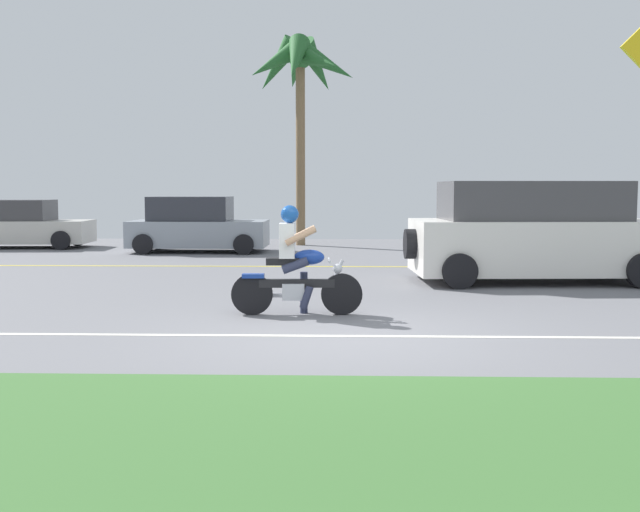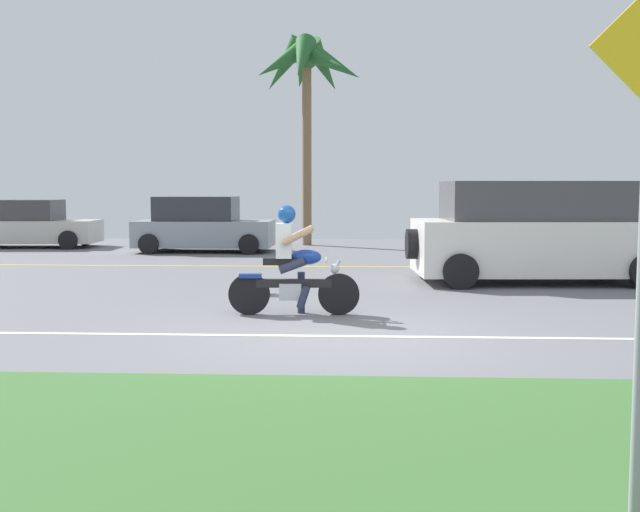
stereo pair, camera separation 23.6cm
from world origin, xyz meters
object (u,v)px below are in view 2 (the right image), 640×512
object	(u,v)px
parked_car_0	(24,225)
palm_tree_0	(307,70)
suv_nearby	(536,233)
motorcyclist	(293,269)
parked_car_1	(202,226)

from	to	relation	value
parked_car_0	palm_tree_0	xyz separation A→B (m)	(8.62, 1.39, 4.83)
suv_nearby	palm_tree_0	world-z (taller)	palm_tree_0
motorcyclist	parked_car_1	xyz separation A→B (m)	(-3.51, 10.78, 0.07)
parked_car_1	palm_tree_0	bearing A→B (deg)	43.87
motorcyclist	parked_car_0	world-z (taller)	motorcyclist
motorcyclist	parked_car_1	bearing A→B (deg)	108.02
palm_tree_0	motorcyclist	bearing A→B (deg)	-87.09
motorcyclist	palm_tree_0	distance (m)	14.36
motorcyclist	suv_nearby	xyz separation A→B (m)	(4.33, 4.02, 0.28)
parked_car_0	palm_tree_0	bearing A→B (deg)	9.13
motorcyclist	parked_car_1	size ratio (longest dim) A/B	0.48
parked_car_0	motorcyclist	bearing A→B (deg)	-52.46
suv_nearby	parked_car_0	bearing A→B (deg)	149.30
motorcyclist	parked_car_1	distance (m)	11.34
suv_nearby	palm_tree_0	xyz separation A→B (m)	(-5.01, 9.48, 4.57)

